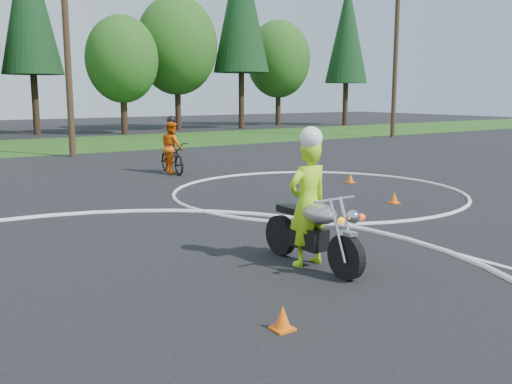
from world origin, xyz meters
TOP-DOWN VIEW (x-y plane):
  - course_markings at (2.17, 4.35)m, footprint 19.05×19.05m
  - primary_motorcycle at (3.47, 2.71)m, footprint 0.80×2.29m
  - rider_primary_grp at (3.47, 2.86)m, footprint 0.75×0.50m
  - rider_second_grp at (6.36, 13.85)m, footprint 0.91×2.12m
  - traffic_cones at (6.04, 4.22)m, footprint 21.41×9.88m
  - treeline at (14.78, 34.61)m, footprint 38.20×8.10m
  - utility_poles at (5.00, 21.00)m, footprint 41.60×1.12m

SIDE VIEW (x-z plane):
  - course_markings at x=2.17m, z-range -0.05..0.07m
  - traffic_cones at x=6.04m, z-range -0.01..0.29m
  - primary_motorcycle at x=3.47m, z-range -0.02..1.19m
  - rider_second_grp at x=6.36m, z-range -0.29..1.69m
  - rider_primary_grp at x=3.47m, z-range -0.04..2.19m
  - utility_poles at x=5.00m, z-range 0.20..10.20m
  - treeline at x=14.78m, z-range -0.64..13.88m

